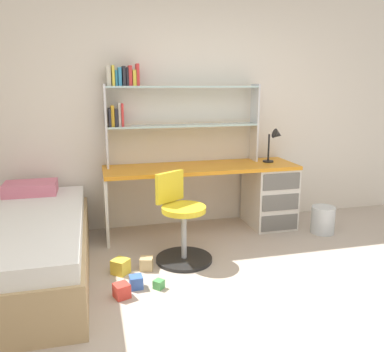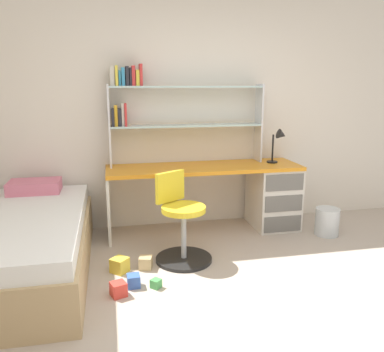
{
  "view_description": "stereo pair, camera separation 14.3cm",
  "coord_description": "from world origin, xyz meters",
  "views": [
    {
      "loc": [
        -1.06,
        -2.09,
        1.59
      ],
      "look_at": [
        -0.21,
        1.27,
        0.79
      ],
      "focal_mm": 37.17,
      "sensor_mm": 36.0,
      "label": 1
    },
    {
      "loc": [
        -0.92,
        -2.12,
        1.59
      ],
      "look_at": [
        -0.21,
        1.27,
        0.79
      ],
      "focal_mm": 37.17,
      "sensor_mm": 36.0,
      "label": 2
    }
  ],
  "objects": [
    {
      "name": "room_shell",
      "position": [
        -1.14,
        1.14,
        1.37
      ],
      "size": [
        5.46,
        5.53,
        2.75
      ],
      "color": "silver",
      "rests_on": "ground_plane"
    },
    {
      "name": "toy_block_natural_3",
      "position": [
        -0.65,
        1.14,
        0.05
      ],
      "size": [
        0.13,
        0.13,
        0.11
      ],
      "primitive_type": "cube",
      "rotation": [
        0.0,
        0.0,
        2.89
      ],
      "color": "tan",
      "rests_on": "ground_plane"
    },
    {
      "name": "ground_plane",
      "position": [
        0.0,
        0.0,
        -0.01
      ],
      "size": [
        5.46,
        5.53,
        0.02
      ],
      "primitive_type": "cube",
      "color": "#B2A393"
    },
    {
      "name": "waste_bin",
      "position": [
        1.34,
        1.55,
        0.15
      ],
      "size": [
        0.25,
        0.25,
        0.29
      ],
      "primitive_type": "cylinder",
      "color": "silver",
      "rests_on": "ground_plane"
    },
    {
      "name": "swivel_chair",
      "position": [
        -0.31,
        1.26,
        0.33
      ],
      "size": [
        0.52,
        0.52,
        0.81
      ],
      "color": "black",
      "rests_on": "ground_plane"
    },
    {
      "name": "desk_lamp",
      "position": [
        0.92,
        1.94,
        0.99
      ],
      "size": [
        0.2,
        0.16,
        0.38
      ],
      "color": "black",
      "rests_on": "desk"
    },
    {
      "name": "desk",
      "position": [
        0.63,
        1.95,
        0.42
      ],
      "size": [
        2.09,
        0.59,
        0.73
      ],
      "color": "orange",
      "rests_on": "ground_plane"
    },
    {
      "name": "bookshelf_hutch",
      "position": [
        -0.31,
        2.13,
        1.37
      ],
      "size": [
        1.67,
        0.22,
        1.06
      ],
      "color": "silver",
      "rests_on": "desk"
    },
    {
      "name": "toy_block_yellow_1",
      "position": [
        -0.88,
        1.11,
        0.06
      ],
      "size": [
        0.18,
        0.18,
        0.13
      ],
      "primitive_type": "cube",
      "rotation": [
        0.0,
        0.0,
        0.85
      ],
      "color": "gold",
      "rests_on": "ground_plane"
    },
    {
      "name": "bed_platform",
      "position": [
        -1.68,
        1.24,
        0.26
      ],
      "size": [
        1.06,
        2.03,
        0.65
      ],
      "color": "tan",
      "rests_on": "ground_plane"
    },
    {
      "name": "toy_block_green_0",
      "position": [
        -0.61,
        0.78,
        0.04
      ],
      "size": [
        0.1,
        0.1,
        0.07
      ],
      "primitive_type": "cube",
      "rotation": [
        0.0,
        0.0,
        2.33
      ],
      "color": "#479E51",
      "rests_on": "ground_plane"
    },
    {
      "name": "toy_block_blue_4",
      "position": [
        -0.78,
        0.83,
        0.05
      ],
      "size": [
        0.11,
        0.11,
        0.1
      ],
      "primitive_type": "cube",
      "rotation": [
        0.0,
        0.0,
        1.61
      ],
      "color": "#3860B7",
      "rests_on": "ground_plane"
    },
    {
      "name": "toy_block_red_2",
      "position": [
        -0.9,
        0.71,
        0.05
      ],
      "size": [
        0.14,
        0.14,
        0.11
      ],
      "primitive_type": "cube",
      "rotation": [
        0.0,
        0.0,
        0.34
      ],
      "color": "red",
      "rests_on": "ground_plane"
    }
  ]
}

